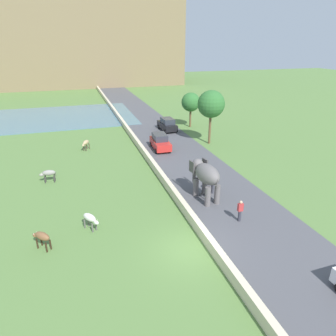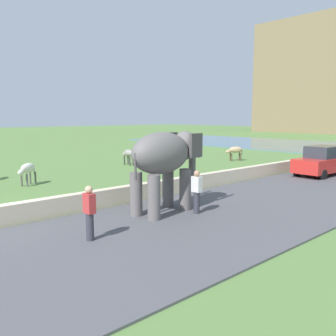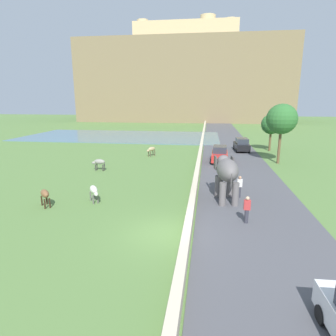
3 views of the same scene
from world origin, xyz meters
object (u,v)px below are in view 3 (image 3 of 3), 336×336
Objects in this scene: person_trailing at (247,209)px; car_black at (242,145)px; person_beside_elephant at (239,186)px; car_red at (220,154)px; cow_tan at (151,150)px; cow_brown at (45,194)px; cow_grey at (99,162)px; elephant at (226,172)px; cow_white at (94,191)px.

car_black reaches higher than person_trailing.
person_beside_elephant is at bearing 89.58° from person_trailing.
cow_tan is (-8.18, 2.30, -0.06)m from car_red.
cow_brown is 0.90× the size of cow_tan.
cow_grey is at bearing 139.99° from person_trailing.
cow_grey is at bearing 153.55° from person_beside_elephant.
elephant is at bearing 104.44° from person_trailing.
elephant is at bearing -90.15° from car_red.
car_black is at bearing 80.87° from elephant.
cow_white is 16.44m from cow_tan.
car_black is (2.19, 19.18, 0.03)m from person_beside_elephant.
cow_grey is (-11.83, -5.55, -0.06)m from car_red.
cow_grey is (-12.76, 10.71, -0.04)m from person_trailing.
cow_grey is (-3.66, -7.85, 0.00)m from cow_tan.
cow_brown is 0.93× the size of cow_white.
cow_tan is at bearing 122.72° from person_beside_elephant.
person_beside_elephant reaches higher than cow_tan.
cow_brown is 9.75m from cow_grey.
elephant reaches higher than person_trailing.
elephant is 0.87× the size of car_red.
person_trailing is at bearing -75.56° from elephant.
cow_tan is at bearing -156.31° from car_black.
elephant is 2.69× the size of cow_white.
person_trailing is 20.67m from cow_tan.
car_red reaches higher than person_beside_elephant.
cow_white is at bearing -122.17° from car_red.
person_trailing reaches higher than cow_grey.
cow_grey is at bearing 108.96° from cow_white.
person_trailing is 16.28m from car_red.
cow_white is at bearing 167.75° from person_trailing.
elephant is 12.58m from car_red.
cow_white is 9.07m from cow_grey.
car_black is 3.08× the size of cow_white.
car_black is 24.55m from cow_white.
cow_brown is 3.10m from cow_white.
car_black is at bearing 60.64° from cow_white.
car_red is 8.49m from cow_tan.
person_beside_elephant is 14.29m from cow_grey.
person_beside_elephant is 1.16× the size of cow_grey.
cow_white is 0.98× the size of cow_tan.
car_black is at bearing 23.69° from cow_tan.
car_red reaches higher than person_trailing.
cow_tan and cow_grey have the same top height.
person_beside_elephant is 0.40× the size of car_black.
cow_brown is at bearing -123.44° from car_black.
person_trailing reaches higher than cow_white.
person_trailing is (0.96, -3.73, -1.16)m from elephant.
elephant is 0.87× the size of car_black.
elephant is 9.07m from cow_white.
car_red is 3.08× the size of cow_white.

